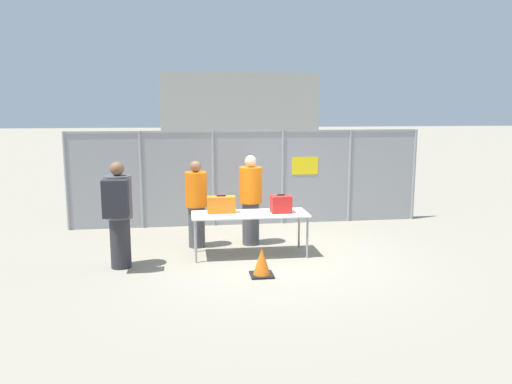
{
  "coord_description": "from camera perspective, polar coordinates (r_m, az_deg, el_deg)",
  "views": [
    {
      "loc": [
        -1.39,
        -8.5,
        2.63
      ],
      "look_at": [
        -0.08,
        0.74,
        1.05
      ],
      "focal_mm": 35.0,
      "sensor_mm": 36.0,
      "label": 1
    }
  ],
  "objects": [
    {
      "name": "security_worker_far",
      "position": [
        9.5,
        -6.85,
        -1.24
      ],
      "size": [
        0.41,
        0.41,
        1.65
      ],
      "rotation": [
        0.0,
        0.0,
        3.41
      ],
      "color": "#4C4C51",
      "rests_on": "ground_plane"
    },
    {
      "name": "suitcase_red",
      "position": [
        8.98,
        2.86,
        -1.38
      ],
      "size": [
        0.36,
        0.31,
        0.33
      ],
      "color": "red",
      "rests_on": "inspection_table"
    },
    {
      "name": "suitcase_orange",
      "position": [
        8.94,
        -3.99,
        -1.46
      ],
      "size": [
        0.5,
        0.22,
        0.32
      ],
      "color": "orange",
      "rests_on": "inspection_table"
    },
    {
      "name": "traffic_cone",
      "position": [
        7.95,
        0.66,
        -8.14
      ],
      "size": [
        0.36,
        0.36,
        0.45
      ],
      "color": "black",
      "rests_on": "ground_plane"
    },
    {
      "name": "security_worker_near",
      "position": [
        9.6,
        -0.61,
        -0.79
      ],
      "size": [
        0.43,
        0.43,
        1.74
      ],
      "rotation": [
        0.0,
        0.0,
        3.37
      ],
      "color": "#4C4C51",
      "rests_on": "ground_plane"
    },
    {
      "name": "fence_section",
      "position": [
        11.23,
        -0.81,
        1.87
      ],
      "size": [
        7.95,
        0.07,
        2.14
      ],
      "color": "gray",
      "rests_on": "ground_plane"
    },
    {
      "name": "inspection_table",
      "position": [
        8.93,
        -0.7,
        -2.79
      ],
      "size": [
        2.08,
        0.78,
        0.77
      ],
      "color": "silver",
      "rests_on": "ground_plane"
    },
    {
      "name": "traveler_hooded",
      "position": [
        8.42,
        -15.45,
        -2.09
      ],
      "size": [
        0.44,
        0.68,
        1.77
      ],
      "rotation": [
        0.0,
        0.0,
        -0.11
      ],
      "color": "#2D2D33",
      "rests_on": "ground_plane"
    },
    {
      "name": "utility_trailer",
      "position": [
        13.67,
        5.36,
        0.36
      ],
      "size": [
        4.29,
        2.12,
        0.76
      ],
      "color": "#4C6B47",
      "rests_on": "ground_plane"
    },
    {
      "name": "ground_plane",
      "position": [
        9.01,
        1.2,
        -7.37
      ],
      "size": [
        120.0,
        120.0,
        0.0
      ],
      "primitive_type": "plane",
      "color": "gray"
    },
    {
      "name": "distant_hangar",
      "position": [
        43.75,
        -2.69,
        9.54
      ],
      "size": [
        11.72,
        13.63,
        5.18
      ],
      "color": "#999993",
      "rests_on": "ground_plane"
    }
  ]
}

